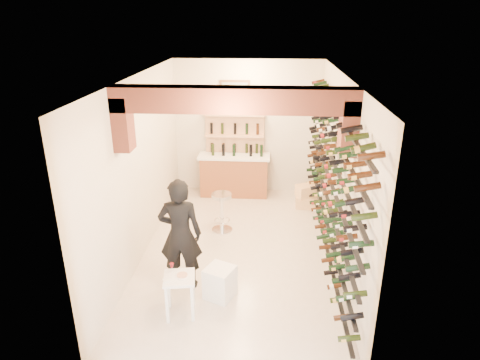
% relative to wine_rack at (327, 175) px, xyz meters
% --- Properties ---
extents(ground, '(6.00, 6.00, 0.00)m').
position_rel_wine_rack_xyz_m(ground, '(-1.53, 0.00, -1.55)').
color(ground, beige).
rests_on(ground, ground).
extents(room_shell, '(3.52, 6.02, 3.21)m').
position_rel_wine_rack_xyz_m(room_shell, '(-1.53, -0.26, 0.70)').
color(room_shell, beige).
rests_on(room_shell, ground).
extents(wine_rack, '(0.32, 5.70, 2.56)m').
position_rel_wine_rack_xyz_m(wine_rack, '(0.00, 0.00, 0.00)').
color(wine_rack, black).
rests_on(wine_rack, ground).
extents(back_counter, '(1.70, 0.62, 1.29)m').
position_rel_wine_rack_xyz_m(back_counter, '(-1.83, 2.65, -1.02)').
color(back_counter, '#95532E').
rests_on(back_counter, ground).
extents(back_shelving, '(1.40, 0.31, 2.73)m').
position_rel_wine_rack_xyz_m(back_shelving, '(-1.83, 2.89, -0.38)').
color(back_shelving, tan).
rests_on(back_shelving, ground).
extents(tasting_table, '(0.51, 0.51, 0.78)m').
position_rel_wine_rack_xyz_m(tasting_table, '(-2.26, -1.87, -1.02)').
color(tasting_table, white).
rests_on(tasting_table, ground).
extents(white_stool, '(0.54, 0.54, 0.51)m').
position_rel_wine_rack_xyz_m(white_stool, '(-1.73, -1.42, -1.29)').
color(white_stool, white).
rests_on(white_stool, ground).
extents(person, '(0.70, 0.47, 1.86)m').
position_rel_wine_rack_xyz_m(person, '(-2.37, -1.15, -0.62)').
color(person, black).
rests_on(person, ground).
extents(chrome_barstool, '(0.42, 0.42, 0.82)m').
position_rel_wine_rack_xyz_m(chrome_barstool, '(-1.93, 0.75, -1.07)').
color(chrome_barstool, silver).
rests_on(chrome_barstool, ground).
extents(crate_lower, '(0.48, 0.34, 0.28)m').
position_rel_wine_rack_xyz_m(crate_lower, '(-0.13, 2.01, -1.41)').
color(crate_lower, '#EABA80').
rests_on(crate_lower, ground).
extents(crate_upper, '(0.54, 0.47, 0.26)m').
position_rel_wine_rack_xyz_m(crate_upper, '(-0.13, 2.01, -1.14)').
color(crate_upper, '#EABA80').
rests_on(crate_upper, crate_lower).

